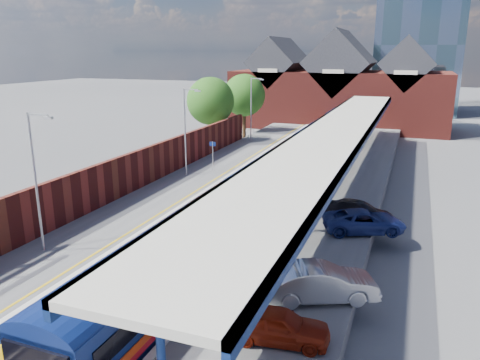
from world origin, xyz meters
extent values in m
plane|color=#5B5B5E|center=(0.00, 30.00, 0.00)|extent=(240.00, 240.00, 0.00)
cube|color=#473D33|center=(0.00, 20.00, 0.03)|extent=(6.00, 76.00, 0.06)
cube|color=slate|center=(-2.22, 20.00, 0.12)|extent=(0.07, 76.00, 0.14)
cube|color=slate|center=(-0.78, 20.00, 0.12)|extent=(0.07, 76.00, 0.14)
cube|color=slate|center=(0.78, 20.00, 0.12)|extent=(0.07, 76.00, 0.14)
cube|color=slate|center=(2.22, 20.00, 0.12)|extent=(0.07, 76.00, 0.14)
cube|color=#565659|center=(-5.50, 20.00, 0.50)|extent=(5.00, 76.00, 1.00)
cube|color=#565659|center=(6.00, 20.00, 0.50)|extent=(6.00, 76.00, 1.00)
cube|color=silver|center=(-3.15, 20.00, 1.02)|extent=(0.30, 76.00, 0.05)
cube|color=silver|center=(3.15, 20.00, 1.02)|extent=(0.30, 76.00, 0.05)
cube|color=yellow|center=(-3.75, 20.00, 1.01)|extent=(0.14, 76.00, 0.01)
cube|color=#0C1B54|center=(1.50, 5.29, 1.90)|extent=(2.93, 16.02, 2.50)
cube|color=#0C1B54|center=(1.50, 5.29, 3.15)|extent=(2.93, 16.02, 0.60)
cube|color=#0C1B54|center=(1.50, 21.89, 1.90)|extent=(2.93, 16.02, 2.50)
cube|color=#0C1B54|center=(1.50, 21.89, 3.15)|extent=(2.93, 16.02, 0.60)
cube|color=#0C1B54|center=(1.50, 38.49, 1.90)|extent=(2.93, 16.02, 2.50)
cube|color=#0C1B54|center=(1.50, 38.49, 3.15)|extent=(2.93, 16.02, 0.60)
cube|color=#0C1B54|center=(1.50, 55.09, 1.90)|extent=(2.93, 16.02, 2.50)
cube|color=#0C1B54|center=(1.50, 55.09, 3.15)|extent=(2.93, 16.02, 0.60)
cube|color=black|center=(0.08, 30.19, 2.35)|extent=(0.04, 60.54, 0.70)
cube|color=red|center=(0.07, 30.19, 1.55)|extent=(0.03, 55.27, 0.30)
cube|color=red|center=(0.06, 30.19, 1.30)|extent=(0.03, 55.27, 0.30)
cube|color=black|center=(1.50, 60.69, 0.30)|extent=(2.00, 2.40, 0.60)
cylinder|color=navy|center=(5.00, -2.00, 3.10)|extent=(0.24, 0.24, 4.20)
cylinder|color=navy|center=(5.00, 3.00, 3.10)|extent=(0.24, 0.24, 4.20)
cylinder|color=navy|center=(5.00, 8.00, 3.10)|extent=(0.24, 0.24, 4.20)
cylinder|color=navy|center=(5.00, 13.00, 3.10)|extent=(0.24, 0.24, 4.20)
cylinder|color=navy|center=(5.00, 18.00, 3.10)|extent=(0.24, 0.24, 4.20)
cylinder|color=navy|center=(5.00, 23.00, 3.10)|extent=(0.24, 0.24, 4.20)
cylinder|color=navy|center=(5.00, 28.00, 3.10)|extent=(0.24, 0.24, 4.20)
cylinder|color=navy|center=(5.00, 33.00, 3.10)|extent=(0.24, 0.24, 4.20)
cylinder|color=navy|center=(5.00, 38.00, 3.10)|extent=(0.24, 0.24, 4.20)
cylinder|color=navy|center=(5.00, 43.00, 3.10)|extent=(0.24, 0.24, 4.20)
cube|color=beige|center=(5.50, 22.00, 5.35)|extent=(4.50, 52.00, 0.25)
cube|color=navy|center=(3.35, 22.00, 5.20)|extent=(0.20, 52.00, 0.55)
cube|color=navy|center=(7.65, 22.00, 5.20)|extent=(0.20, 52.00, 0.55)
cylinder|color=#A5A8AA|center=(-6.50, 6.00, 4.50)|extent=(0.12, 0.12, 7.00)
cube|color=#A5A8AA|center=(-5.90, 6.00, 7.90)|extent=(1.20, 0.08, 0.08)
cube|color=#A5A8AA|center=(-5.30, 6.00, 7.80)|extent=(0.45, 0.18, 0.12)
cylinder|color=#A5A8AA|center=(-6.50, 22.00, 4.50)|extent=(0.12, 0.12, 7.00)
cube|color=#A5A8AA|center=(-5.90, 22.00, 7.90)|extent=(1.20, 0.08, 0.08)
cube|color=#A5A8AA|center=(-5.30, 22.00, 7.80)|extent=(0.45, 0.18, 0.12)
cylinder|color=#A5A8AA|center=(-6.50, 38.00, 4.50)|extent=(0.12, 0.12, 7.00)
cube|color=#A5A8AA|center=(-5.90, 38.00, 7.90)|extent=(1.20, 0.08, 0.08)
cube|color=#A5A8AA|center=(-5.30, 38.00, 7.80)|extent=(0.45, 0.18, 0.12)
cylinder|color=#A5A8AA|center=(-5.00, 24.00, 2.25)|extent=(0.08, 0.08, 2.50)
cube|color=#0C194C|center=(-5.00, 24.00, 3.30)|extent=(0.55, 0.06, 0.35)
cube|color=maroon|center=(-8.10, 14.00, 2.40)|extent=(0.35, 50.00, 2.80)
cube|color=maroon|center=(0.00, 58.00, 4.00)|extent=(30.00, 12.00, 8.00)
cube|color=#232328|center=(-9.00, 58.00, 9.20)|extent=(7.13, 12.00, 7.13)
cube|color=#232328|center=(0.00, 58.00, 9.20)|extent=(9.16, 12.00, 9.16)
cube|color=#232328|center=(9.00, 58.00, 9.20)|extent=(7.13, 12.00, 7.13)
cube|color=beige|center=(-9.00, 51.95, 8.20)|extent=(2.80, 0.15, 0.50)
cube|color=beige|center=(0.00, 51.95, 8.20)|extent=(2.80, 0.15, 0.50)
cube|color=beige|center=(9.00, 51.95, 8.20)|extent=(2.80, 0.15, 0.50)
cylinder|color=#382314|center=(-10.50, 36.00, 2.00)|extent=(0.44, 0.44, 4.00)
sphere|color=#234C14|center=(-10.50, 36.00, 5.50)|extent=(5.20, 5.20, 5.20)
sphere|color=#234C14|center=(-9.70, 35.50, 4.80)|extent=(3.20, 3.20, 3.20)
cylinder|color=#382314|center=(-9.50, 44.00, 2.00)|extent=(0.44, 0.44, 4.00)
sphere|color=#234C14|center=(-9.50, 44.00, 5.50)|extent=(5.20, 5.20, 5.20)
sphere|color=#234C14|center=(-8.70, 43.50, 4.80)|extent=(3.20, 3.20, 3.20)
imported|color=maroon|center=(6.83, 2.70, 1.62)|extent=(3.77, 1.90, 1.23)
imported|color=#B1B2B6|center=(7.68, 6.06, 1.75)|extent=(4.77, 3.34, 1.49)
imported|color=black|center=(8.00, 15.87, 1.61)|extent=(4.43, 2.37, 1.22)
imported|color=navy|center=(8.50, 14.25, 1.63)|extent=(4.99, 3.62, 1.26)
camera|label=1|loc=(10.61, -11.10, 10.77)|focal=35.00mm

